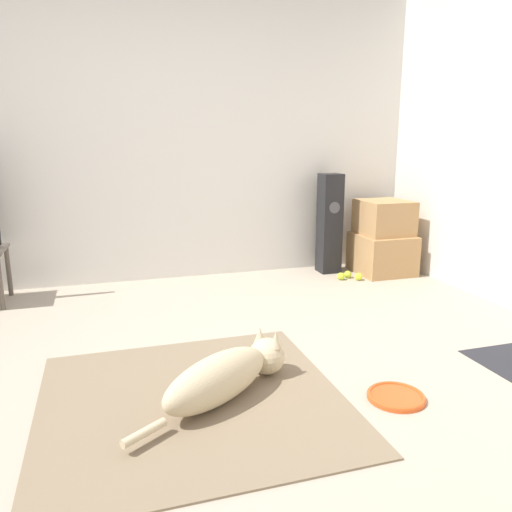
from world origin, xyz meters
TOP-DOWN VIEW (x-y plane):
  - ground_plane at (0.00, 0.00)m, footprint 12.00×12.00m
  - wall_back at (0.00, 2.10)m, footprint 8.00×0.06m
  - area_rug at (0.12, -0.15)m, footprint 1.41×1.38m
  - dog at (0.29, -0.17)m, footprint 0.86×0.62m
  - frisbee at (1.05, -0.42)m, footprint 0.28×0.28m
  - cardboard_box_lower at (2.22, 1.67)m, footprint 0.48×0.51m
  - cardboard_box_upper at (2.23, 1.69)m, footprint 0.42×0.45m
  - floor_speaker at (1.76, 1.85)m, footprint 0.19×0.19m
  - tennis_ball_by_boxes at (1.89, 1.50)m, footprint 0.07×0.07m
  - tennis_ball_near_speaker at (1.75, 1.55)m, footprint 0.07×0.07m
  - tennis_ball_loose_on_carpet at (1.84, 1.59)m, footprint 0.07×0.07m

SIDE VIEW (x-z plane):
  - ground_plane at x=0.00m, z-range 0.00..0.00m
  - area_rug at x=0.12m, z-range 0.00..0.01m
  - frisbee at x=1.05m, z-range 0.00..0.03m
  - tennis_ball_by_boxes at x=1.89m, z-range 0.00..0.07m
  - tennis_ball_near_speaker at x=1.75m, z-range 0.00..0.07m
  - tennis_ball_loose_on_carpet at x=1.84m, z-range 0.00..0.07m
  - dog at x=0.29m, z-range 0.00..0.25m
  - cardboard_box_lower at x=2.22m, z-range 0.00..0.36m
  - floor_speaker at x=1.76m, z-range 0.00..0.91m
  - cardboard_box_upper at x=2.23m, z-range 0.36..0.67m
  - wall_back at x=0.00m, z-range 0.00..2.55m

